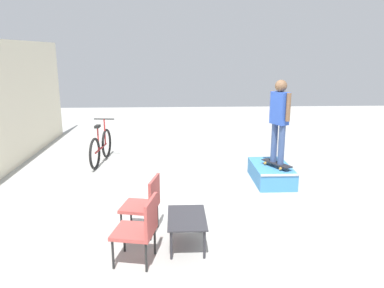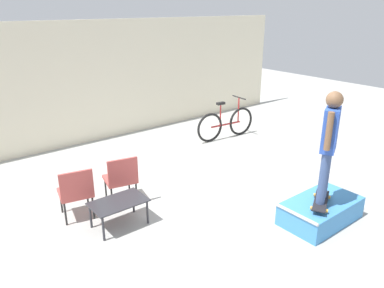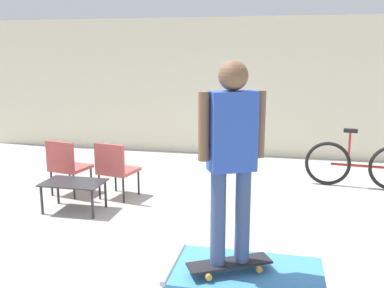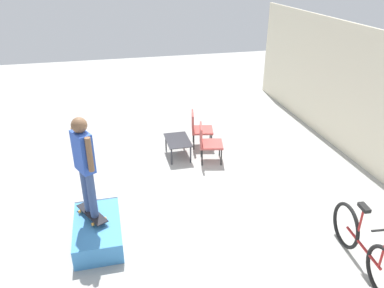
# 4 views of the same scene
# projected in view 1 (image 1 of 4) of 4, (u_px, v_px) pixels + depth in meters

# --- Properties ---
(ground_plane) EXTENTS (24.00, 24.00, 0.00)m
(ground_plane) POSITION_uv_depth(u_px,v_px,m) (217.00, 198.00, 7.17)
(ground_plane) COLOR #A8A8A3
(skate_ramp_box) EXTENTS (1.35, 0.76, 0.39)m
(skate_ramp_box) POSITION_uv_depth(u_px,v_px,m) (271.00, 173.00, 8.05)
(skate_ramp_box) COLOR #3D84C6
(skate_ramp_box) RESTS_ON ground_plane
(skateboard_on_ramp) EXTENTS (0.75, 0.53, 0.07)m
(skateboard_on_ramp) POSITION_uv_depth(u_px,v_px,m) (277.00, 163.00, 7.85)
(skateboard_on_ramp) COLOR black
(skateboard_on_ramp) RESTS_ON skate_ramp_box
(person_skater) EXTENTS (0.52, 0.35, 1.73)m
(person_skater) POSITION_uv_depth(u_px,v_px,m) (279.00, 115.00, 7.60)
(person_skater) COLOR #384C7A
(person_skater) RESTS_ON skateboard_on_ramp
(coffee_table) EXTENTS (0.87, 0.55, 0.43)m
(coffee_table) POSITION_uv_depth(u_px,v_px,m) (187.00, 220.00, 5.36)
(coffee_table) COLOR #2D2D33
(coffee_table) RESTS_ON ground_plane
(patio_chair_left) EXTENTS (0.61, 0.61, 0.90)m
(patio_chair_left) POSITION_uv_depth(u_px,v_px,m) (140.00, 227.00, 4.89)
(patio_chair_left) COLOR black
(patio_chair_left) RESTS_ON ground_plane
(patio_chair_right) EXTENTS (0.62, 0.62, 0.90)m
(patio_chair_right) POSITION_uv_depth(u_px,v_px,m) (145.00, 202.00, 5.68)
(patio_chair_right) COLOR black
(patio_chair_right) RESTS_ON ground_plane
(bicycle) EXTENTS (1.79, 0.52, 1.06)m
(bicycle) POSITION_uv_depth(u_px,v_px,m) (101.00, 147.00, 9.33)
(bicycle) COLOR black
(bicycle) RESTS_ON ground_plane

